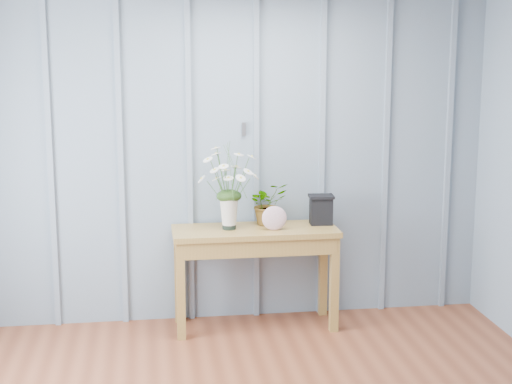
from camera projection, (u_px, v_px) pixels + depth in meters
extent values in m
cube|color=gray|center=(223.00, 156.00, 5.82)|extent=(4.00, 0.01, 2.50)
cube|color=#ADADB2|center=(244.00, 129.00, 5.79)|extent=(0.03, 0.01, 0.10)
cube|color=gray|center=(50.00, 160.00, 5.63)|extent=(0.04, 0.03, 2.50)
cube|color=gray|center=(121.00, 158.00, 5.70)|extent=(0.04, 0.03, 2.50)
cube|color=gray|center=(189.00, 157.00, 5.77)|extent=(0.04, 0.03, 2.50)
cube|color=gray|center=(256.00, 156.00, 5.84)|extent=(0.04, 0.03, 2.50)
cube|color=gray|center=(322.00, 154.00, 5.91)|extent=(0.04, 0.03, 2.50)
cube|color=gray|center=(386.00, 153.00, 5.98)|extent=(0.04, 0.03, 2.50)
cube|color=gray|center=(448.00, 152.00, 6.05)|extent=(0.04, 0.03, 2.50)
cube|color=olive|center=(255.00, 231.00, 5.70)|extent=(1.20, 0.45, 0.04)
cube|color=olive|center=(255.00, 242.00, 5.72)|extent=(1.13, 0.42, 0.12)
cube|color=olive|center=(181.00, 291.00, 5.52)|extent=(0.06, 0.06, 0.71)
cube|color=olive|center=(334.00, 285.00, 5.68)|extent=(0.06, 0.06, 0.71)
cube|color=olive|center=(178.00, 276.00, 5.87)|extent=(0.06, 0.06, 0.71)
cube|color=olive|center=(323.00, 270.00, 6.03)|extent=(0.06, 0.06, 0.71)
cylinder|color=black|center=(229.00, 225.00, 5.68)|extent=(0.10, 0.10, 0.06)
cone|color=beige|center=(229.00, 212.00, 5.66)|extent=(0.18, 0.18, 0.23)
ellipsoid|color=#1A3712|center=(229.00, 196.00, 5.64)|extent=(0.18, 0.15, 0.10)
imported|color=#1A3712|center=(268.00, 203.00, 5.80)|extent=(0.35, 0.32, 0.31)
ellipsoid|color=#905372|center=(274.00, 218.00, 5.63)|extent=(0.18, 0.07, 0.18)
cube|color=black|center=(321.00, 211.00, 5.81)|extent=(0.17, 0.13, 0.20)
cube|color=black|center=(321.00, 196.00, 5.79)|extent=(0.19, 0.15, 0.02)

